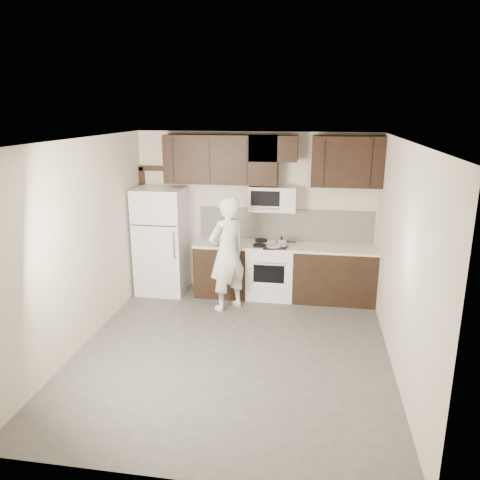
% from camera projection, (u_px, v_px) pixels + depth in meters
% --- Properties ---
extents(floor, '(4.50, 4.50, 0.00)m').
position_uv_depth(floor, '(233.00, 351.00, 6.11)').
color(floor, '#4B4947').
rests_on(floor, ground).
extents(back_wall, '(4.00, 0.00, 4.00)m').
position_uv_depth(back_wall, '(256.00, 213.00, 7.89)').
color(back_wall, beige).
rests_on(back_wall, ground).
extents(ceiling, '(4.50, 4.50, 0.00)m').
position_uv_depth(ceiling, '(232.00, 140.00, 5.38)').
color(ceiling, white).
rests_on(ceiling, back_wall).
extents(counter_run, '(2.95, 0.64, 0.91)m').
position_uv_depth(counter_run, '(289.00, 271.00, 7.74)').
color(counter_run, black).
rests_on(counter_run, floor).
extents(stove, '(0.76, 0.66, 0.94)m').
position_uv_depth(stove, '(271.00, 270.00, 7.78)').
color(stove, silver).
rests_on(stove, floor).
extents(backsplash, '(2.90, 0.02, 0.54)m').
position_uv_depth(backsplash, '(285.00, 224.00, 7.84)').
color(backsplash, beige).
rests_on(backsplash, counter_run).
extents(upper_cabinets, '(3.48, 0.35, 0.78)m').
position_uv_depth(upper_cabinets, '(268.00, 159.00, 7.43)').
color(upper_cabinets, black).
rests_on(upper_cabinets, back_wall).
extents(microwave, '(0.76, 0.42, 0.40)m').
position_uv_depth(microwave, '(273.00, 198.00, 7.57)').
color(microwave, silver).
rests_on(microwave, upper_cabinets).
extents(refrigerator, '(0.80, 0.76, 1.80)m').
position_uv_depth(refrigerator, '(162.00, 241.00, 7.90)').
color(refrigerator, silver).
rests_on(refrigerator, floor).
extents(door_trim, '(0.50, 0.08, 2.12)m').
position_uv_depth(door_trim, '(146.00, 216.00, 8.17)').
color(door_trim, black).
rests_on(door_trim, floor).
extents(saucepan, '(0.33, 0.19, 0.18)m').
position_uv_depth(saucepan, '(282.00, 243.00, 7.47)').
color(saucepan, silver).
rests_on(saucepan, stove).
extents(baking_tray, '(0.39, 0.32, 0.02)m').
position_uv_depth(baking_tray, '(274.00, 247.00, 7.48)').
color(baking_tray, black).
rests_on(baking_tray, counter_run).
extents(pizza, '(0.27, 0.27, 0.02)m').
position_uv_depth(pizza, '(274.00, 246.00, 7.47)').
color(pizza, beige).
rests_on(pizza, baking_tray).
extents(person, '(0.76, 0.77, 1.80)m').
position_uv_depth(person, '(227.00, 254.00, 7.19)').
color(person, white).
rests_on(person, floor).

